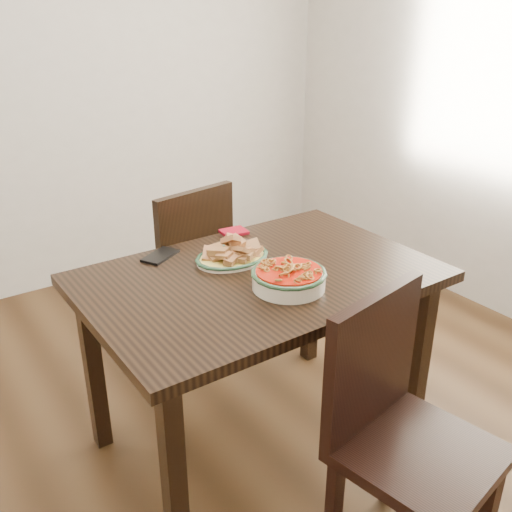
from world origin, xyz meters
TOP-DOWN VIEW (x-y plane):
  - floor at (0.00, 0.00)m, footprint 3.50×3.50m
  - wall_back at (0.00, 1.75)m, footprint 3.50×0.10m
  - dining_table at (0.01, -0.13)m, footprint 1.25×0.84m
  - chair_far at (0.07, 0.59)m, footprint 0.48×0.48m
  - chair_near at (0.06, -0.78)m, footprint 0.49×0.49m
  - fish_plate at (-0.01, 0.02)m, footprint 0.28×0.22m
  - noodle_bowl at (0.03, -0.28)m, footprint 0.26×0.26m
  - smartphone at (-0.22, 0.21)m, footprint 0.17×0.14m
  - napkin at (0.15, 0.26)m, footprint 0.11×0.10m

SIDE VIEW (x-z plane):
  - floor at x=0.00m, z-range 0.00..0.00m
  - chair_far at x=0.07m, z-range 0.05..0.94m
  - chair_near at x=0.06m, z-range 0.05..0.94m
  - dining_table at x=0.01m, z-range 0.28..1.03m
  - smartphone at x=-0.22m, z-range 0.75..0.76m
  - napkin at x=0.15m, z-range 0.75..0.76m
  - noodle_bowl at x=0.03m, z-range 0.75..0.84m
  - fish_plate at x=-0.01m, z-range 0.74..0.85m
  - wall_back at x=0.00m, z-range 0.00..2.60m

